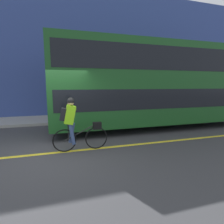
# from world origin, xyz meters

# --- Properties ---
(ground_plane) EXTENTS (80.00, 80.00, 0.00)m
(ground_plane) POSITION_xyz_m (0.00, 0.00, 0.00)
(ground_plane) COLOR #38383A
(road_center_line) EXTENTS (50.00, 0.14, 0.01)m
(road_center_line) POSITION_xyz_m (0.00, 0.02, 0.00)
(road_center_line) COLOR yellow
(road_center_line) RESTS_ON ground_plane
(sidewalk_curb) EXTENTS (60.00, 2.40, 0.13)m
(sidewalk_curb) POSITION_xyz_m (0.00, 5.07, 0.07)
(sidewalk_curb) COLOR gray
(sidewalk_curb) RESTS_ON ground_plane
(building_facade) EXTENTS (60.00, 0.30, 8.01)m
(building_facade) POSITION_xyz_m (0.00, 6.42, 4.00)
(building_facade) COLOR #33478C
(building_facade) RESTS_ON ground_plane
(bus) EXTENTS (9.31, 2.53, 3.80)m
(bus) POSITION_xyz_m (4.52, 2.21, 2.12)
(bus) COLOR black
(bus) RESTS_ON ground_plane
(cyclist_on_bike) EXTENTS (1.67, 0.32, 1.64)m
(cyclist_on_bike) POSITION_xyz_m (0.68, 0.02, 0.88)
(cyclist_on_bike) COLOR black
(cyclist_on_bike) RESTS_ON ground_plane
(trash_bin) EXTENTS (0.51, 0.51, 0.86)m
(trash_bin) POSITION_xyz_m (3.07, 4.95, 0.56)
(trash_bin) COLOR #262628
(trash_bin) RESTS_ON sidewalk_curb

